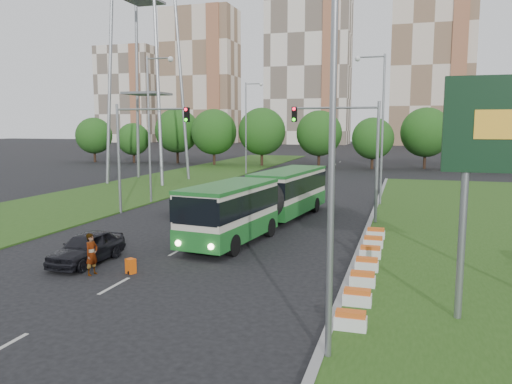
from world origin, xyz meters
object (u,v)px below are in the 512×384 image
(shopping_trolley, at_px, (131,266))
(pedestrian, at_px, (92,254))
(car_left_far, at_px, (184,205))
(car_left_near, at_px, (87,248))
(traffic_mast_median, at_px, (352,143))
(traffic_mast_left, at_px, (138,141))
(articulated_bus, at_px, (264,200))

(shopping_trolley, bearing_deg, pedestrian, -134.30)
(car_left_far, bearing_deg, pedestrian, -98.71)
(car_left_far, relative_size, shopping_trolley, 6.22)
(shopping_trolley, bearing_deg, car_left_near, -175.16)
(traffic_mast_median, relative_size, car_left_near, 1.82)
(car_left_near, bearing_deg, shopping_trolley, -15.83)
(traffic_mast_left, bearing_deg, traffic_mast_median, 3.77)
(articulated_bus, height_order, pedestrian, articulated_bus)
(traffic_mast_median, relative_size, shopping_trolley, 12.07)
(traffic_mast_median, bearing_deg, pedestrian, -122.56)
(articulated_bus, distance_m, shopping_trolley, 11.82)
(articulated_bus, bearing_deg, traffic_mast_median, 36.65)
(traffic_mast_left, xyz_separation_m, car_left_near, (4.27, -12.39, -4.60))
(car_left_near, bearing_deg, car_left_far, 96.17)
(car_left_near, bearing_deg, traffic_mast_median, 52.29)
(traffic_mast_median, bearing_deg, articulated_bus, -150.46)
(articulated_bus, height_order, shopping_trolley, articulated_bus)
(car_left_near, height_order, shopping_trolley, car_left_near)
(articulated_bus, relative_size, shopping_trolley, 26.58)
(traffic_mast_left, bearing_deg, pedestrian, -68.04)
(traffic_mast_left, distance_m, car_left_near, 13.89)
(traffic_mast_median, relative_size, articulated_bus, 0.45)
(articulated_bus, distance_m, car_left_far, 7.42)
(articulated_bus, bearing_deg, shopping_trolley, -97.22)
(car_left_near, xyz_separation_m, shopping_trolley, (2.85, -0.89, -0.42))
(traffic_mast_left, bearing_deg, articulated_bus, -10.77)
(traffic_mast_median, height_order, shopping_trolley, traffic_mast_median)
(articulated_bus, relative_size, car_left_far, 4.27)
(articulated_bus, relative_size, pedestrian, 9.58)
(pedestrian, distance_m, shopping_trolley, 1.74)
(car_left_far, distance_m, pedestrian, 14.87)
(car_left_far, height_order, pedestrian, pedestrian)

